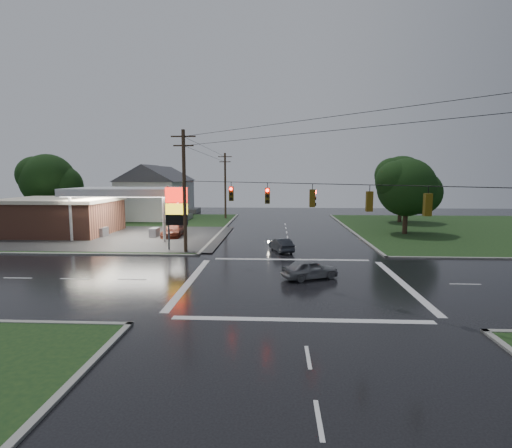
{
  "coord_description": "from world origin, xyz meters",
  "views": [
    {
      "loc": [
        -1.27,
        -25.84,
        7.04
      ],
      "look_at": [
        -2.95,
        6.86,
        3.0
      ],
      "focal_mm": 28.0,
      "sensor_mm": 36.0,
      "label": 1
    }
  ],
  "objects_px": {
    "utility_pole_nw": "(184,190)",
    "car_crossing": "(310,269)",
    "tree_ne_near": "(408,188)",
    "utility_pole_n": "(225,185)",
    "car_north": "(281,245)",
    "pylon_sign": "(177,208)",
    "house_far": "(166,189)",
    "tree_ne_far": "(402,181)",
    "house_near": "(151,192)",
    "gas_station": "(69,213)",
    "tree_nw_behind": "(49,181)",
    "car_pump": "(174,230)"
  },
  "relations": [
    {
      "from": "car_north",
      "to": "car_pump",
      "type": "height_order",
      "value": "car_pump"
    },
    {
      "from": "car_north",
      "to": "car_crossing",
      "type": "bearing_deg",
      "value": 82.49
    },
    {
      "from": "gas_station",
      "to": "car_north",
      "type": "bearing_deg",
      "value": -20.23
    },
    {
      "from": "utility_pole_nw",
      "to": "house_near",
      "type": "xyz_separation_m",
      "value": [
        -11.45,
        26.5,
        -1.32
      ]
    },
    {
      "from": "utility_pole_nw",
      "to": "car_north",
      "type": "distance_m",
      "value": 10.14
    },
    {
      "from": "gas_station",
      "to": "tree_ne_far",
      "type": "relative_size",
      "value": 2.67
    },
    {
      "from": "car_pump",
      "to": "utility_pole_n",
      "type": "bearing_deg",
      "value": 78.45
    },
    {
      "from": "tree_ne_far",
      "to": "car_north",
      "type": "height_order",
      "value": "tree_ne_far"
    },
    {
      "from": "tree_ne_near",
      "to": "car_crossing",
      "type": "bearing_deg",
      "value": -121.86
    },
    {
      "from": "pylon_sign",
      "to": "car_crossing",
      "type": "xyz_separation_m",
      "value": [
        11.54,
        -9.59,
        -3.35
      ]
    },
    {
      "from": "tree_nw_behind",
      "to": "tree_ne_far",
      "type": "xyz_separation_m",
      "value": [
        50.99,
        4.0,
        -0.0
      ]
    },
    {
      "from": "pylon_sign",
      "to": "car_pump",
      "type": "relative_size",
      "value": 1.17
    },
    {
      "from": "car_north",
      "to": "car_crossing",
      "type": "relative_size",
      "value": 0.96
    },
    {
      "from": "tree_ne_near",
      "to": "house_far",
      "type": "bearing_deg",
      "value": 144.23
    },
    {
      "from": "gas_station",
      "to": "utility_pole_n",
      "type": "bearing_deg",
      "value": 48.53
    },
    {
      "from": "pylon_sign",
      "to": "utility_pole_nw",
      "type": "bearing_deg",
      "value": -45.0
    },
    {
      "from": "pylon_sign",
      "to": "car_crossing",
      "type": "bearing_deg",
      "value": -39.73
    },
    {
      "from": "tree_nw_behind",
      "to": "car_north",
      "type": "distance_m",
      "value": 38.75
    },
    {
      "from": "utility_pole_n",
      "to": "house_near",
      "type": "relative_size",
      "value": 0.95
    },
    {
      "from": "tree_nw_behind",
      "to": "car_crossing",
      "type": "relative_size",
      "value": 2.57
    },
    {
      "from": "house_far",
      "to": "car_crossing",
      "type": "relative_size",
      "value": 2.84
    },
    {
      "from": "car_north",
      "to": "car_crossing",
      "type": "xyz_separation_m",
      "value": [
        1.84,
        -9.62,
        0.05
      ]
    },
    {
      "from": "car_pump",
      "to": "tree_ne_near",
      "type": "bearing_deg",
      "value": 5.61
    },
    {
      "from": "pylon_sign",
      "to": "utility_pole_n",
      "type": "relative_size",
      "value": 0.57
    },
    {
      "from": "pylon_sign",
      "to": "car_pump",
      "type": "height_order",
      "value": "pylon_sign"
    },
    {
      "from": "pylon_sign",
      "to": "house_near",
      "type": "relative_size",
      "value": 0.54
    },
    {
      "from": "tree_ne_near",
      "to": "car_pump",
      "type": "distance_m",
      "value": 27.76
    },
    {
      "from": "gas_station",
      "to": "house_near",
      "type": "bearing_deg",
      "value": 73.83
    },
    {
      "from": "pylon_sign",
      "to": "tree_ne_far",
      "type": "relative_size",
      "value": 0.61
    },
    {
      "from": "house_near",
      "to": "tree_ne_near",
      "type": "xyz_separation_m",
      "value": [
        35.09,
        -14.01,
        1.16
      ]
    },
    {
      "from": "utility_pole_n",
      "to": "tree_ne_near",
      "type": "relative_size",
      "value": 1.17
    },
    {
      "from": "utility_pole_nw",
      "to": "car_north",
      "type": "xyz_separation_m",
      "value": [
        8.7,
        1.03,
        -5.11
      ]
    },
    {
      "from": "house_far",
      "to": "tree_nw_behind",
      "type": "bearing_deg",
      "value": -123.44
    },
    {
      "from": "utility_pole_nw",
      "to": "car_crossing",
      "type": "relative_size",
      "value": 2.83
    },
    {
      "from": "utility_pole_n",
      "to": "gas_station",
      "type": "bearing_deg",
      "value": -131.47
    },
    {
      "from": "pylon_sign",
      "to": "car_crossing",
      "type": "height_order",
      "value": "pylon_sign"
    },
    {
      "from": "utility_pole_nw",
      "to": "house_far",
      "type": "xyz_separation_m",
      "value": [
        -12.45,
        38.5,
        -1.32
      ]
    },
    {
      "from": "tree_ne_far",
      "to": "car_north",
      "type": "bearing_deg",
      "value": -127.42
    },
    {
      "from": "house_far",
      "to": "tree_ne_far",
      "type": "bearing_deg",
      "value": -19.71
    },
    {
      "from": "utility_pole_nw",
      "to": "house_far",
      "type": "distance_m",
      "value": 40.48
    },
    {
      "from": "house_far",
      "to": "car_north",
      "type": "distance_m",
      "value": 43.19
    },
    {
      "from": "pylon_sign",
      "to": "car_north",
      "type": "height_order",
      "value": "pylon_sign"
    },
    {
      "from": "house_far",
      "to": "car_north",
      "type": "height_order",
      "value": "house_far"
    },
    {
      "from": "house_near",
      "to": "tree_nw_behind",
      "type": "bearing_deg",
      "value": -155.02
    },
    {
      "from": "utility_pole_n",
      "to": "car_north",
      "type": "height_order",
      "value": "utility_pole_n"
    },
    {
      "from": "pylon_sign",
      "to": "utility_pole_nw",
      "type": "distance_m",
      "value": 2.22
    },
    {
      "from": "utility_pole_n",
      "to": "house_far",
      "type": "bearing_deg",
      "value": 141.23
    },
    {
      "from": "gas_station",
      "to": "utility_pole_nw",
      "type": "distance_m",
      "value": 19.38
    },
    {
      "from": "tree_ne_far",
      "to": "house_near",
      "type": "bearing_deg",
      "value": 176.99
    },
    {
      "from": "pylon_sign",
      "to": "utility_pole_nw",
      "type": "relative_size",
      "value": 0.55
    }
  ]
}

